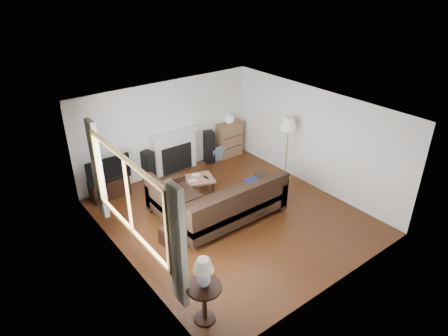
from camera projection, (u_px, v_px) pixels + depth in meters
room at (233, 167)px, 8.38m from camera, size 5.10×5.60×2.54m
window at (128, 196)px, 6.78m from camera, size 0.12×2.74×1.54m
curtain_near at (178, 247)px, 5.81m from camera, size 0.10×0.35×2.10m
curtain_far at (97, 170)px, 7.95m from camera, size 0.10×0.35×2.10m
fireplace at (175, 152)px, 10.63m from camera, size 1.40×0.26×1.15m
tv_stand at (109, 188)px, 9.64m from camera, size 0.92×0.41×0.46m
television at (106, 168)px, 9.39m from camera, size 1.06×0.14×0.61m
speaker_left at (148, 167)px, 10.18m from camera, size 0.30×0.33×0.85m
speaker_right at (209, 147)px, 11.18m from camera, size 0.33×0.37×0.92m
bookshelf at (229, 140)px, 11.54m from camera, size 0.73×0.35×1.00m
globe_lamp at (230, 119)px, 11.25m from camera, size 0.26×0.26×0.26m
sectional_sofa at (230, 203)px, 8.62m from camera, size 2.78×2.03×0.90m
coffee_table at (191, 187)px, 9.67m from camera, size 1.25×0.92×0.44m
footstool at (174, 235)px, 8.03m from camera, size 0.52×0.52×0.38m
floor_lamp at (287, 149)px, 10.11m from camera, size 0.59×0.59×1.72m
side_table at (205, 303)px, 6.23m from camera, size 0.56×0.56×0.70m
table_lamp at (204, 273)px, 5.95m from camera, size 0.32×0.32×0.52m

